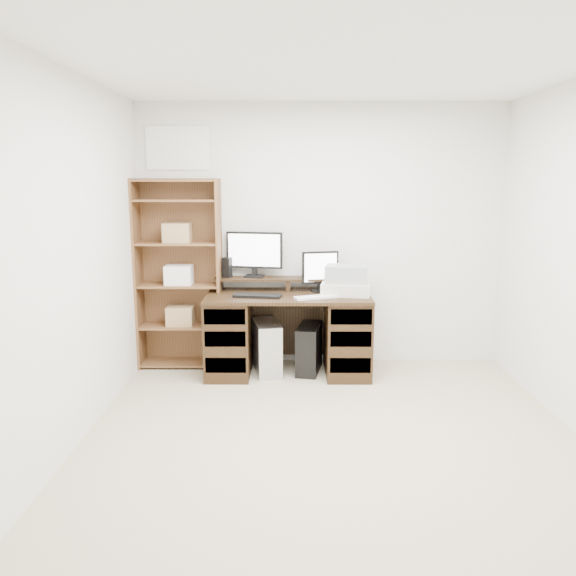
{
  "coord_description": "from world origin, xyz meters",
  "views": [
    {
      "loc": [
        -0.3,
        -3.42,
        1.79
      ],
      "look_at": [
        -0.31,
        1.43,
        0.85
      ],
      "focal_mm": 35.0,
      "sensor_mm": 36.0,
      "label": 1
    }
  ],
  "objects_px": {
    "monitor_small": "(320,270)",
    "printer": "(346,288)",
    "monitor_wide": "(254,252)",
    "tower_silver": "(267,347)",
    "desk": "(288,332)",
    "bookshelf": "(179,273)",
    "tower_black": "(309,349)"
  },
  "relations": [
    {
      "from": "monitor_wide",
      "to": "tower_silver",
      "type": "bearing_deg",
      "value": -53.11
    },
    {
      "from": "monitor_wide",
      "to": "printer",
      "type": "height_order",
      "value": "monitor_wide"
    },
    {
      "from": "monitor_wide",
      "to": "monitor_small",
      "type": "bearing_deg",
      "value": 0.2
    },
    {
      "from": "desk",
      "to": "bookshelf",
      "type": "height_order",
      "value": "bookshelf"
    },
    {
      "from": "monitor_wide",
      "to": "monitor_small",
      "type": "xyz_separation_m",
      "value": [
        0.62,
        -0.12,
        -0.15
      ]
    },
    {
      "from": "bookshelf",
      "to": "desk",
      "type": "bearing_deg",
      "value": -11.59
    },
    {
      "from": "tower_black",
      "to": "desk",
      "type": "bearing_deg",
      "value": -163.64
    },
    {
      "from": "monitor_wide",
      "to": "bookshelf",
      "type": "distance_m",
      "value": 0.74
    },
    {
      "from": "printer",
      "to": "bookshelf",
      "type": "height_order",
      "value": "bookshelf"
    },
    {
      "from": "monitor_wide",
      "to": "tower_silver",
      "type": "relative_size",
      "value": 1.11
    },
    {
      "from": "printer",
      "to": "monitor_small",
      "type": "bearing_deg",
      "value": 157.84
    },
    {
      "from": "bookshelf",
      "to": "tower_silver",
      "type": "bearing_deg",
      "value": -14.01
    },
    {
      "from": "tower_silver",
      "to": "desk",
      "type": "bearing_deg",
      "value": -11.8
    },
    {
      "from": "monitor_wide",
      "to": "tower_black",
      "type": "height_order",
      "value": "monitor_wide"
    },
    {
      "from": "tower_black",
      "to": "bookshelf",
      "type": "bearing_deg",
      "value": -178.27
    },
    {
      "from": "tower_silver",
      "to": "bookshelf",
      "type": "height_order",
      "value": "bookshelf"
    },
    {
      "from": "tower_silver",
      "to": "tower_black",
      "type": "xyz_separation_m",
      "value": [
        0.4,
        0.02,
        -0.02
      ]
    },
    {
      "from": "monitor_small",
      "to": "printer",
      "type": "xyz_separation_m",
      "value": [
        0.23,
        -0.14,
        -0.15
      ]
    },
    {
      "from": "monitor_wide",
      "to": "tower_silver",
      "type": "xyz_separation_m",
      "value": [
        0.12,
        -0.25,
        -0.87
      ]
    },
    {
      "from": "tower_black",
      "to": "monitor_wide",
      "type": "bearing_deg",
      "value": 165.98
    },
    {
      "from": "monitor_small",
      "to": "tower_black",
      "type": "height_order",
      "value": "monitor_small"
    },
    {
      "from": "tower_silver",
      "to": "tower_black",
      "type": "height_order",
      "value": "tower_silver"
    },
    {
      "from": "desk",
      "to": "tower_black",
      "type": "bearing_deg",
      "value": 5.75
    },
    {
      "from": "tower_silver",
      "to": "tower_black",
      "type": "relative_size",
      "value": 1.02
    },
    {
      "from": "printer",
      "to": "bookshelf",
      "type": "bearing_deg",
      "value": -178.81
    },
    {
      "from": "tower_silver",
      "to": "tower_black",
      "type": "distance_m",
      "value": 0.4
    },
    {
      "from": "printer",
      "to": "tower_silver",
      "type": "height_order",
      "value": "printer"
    },
    {
      "from": "monitor_wide",
      "to": "tower_silver",
      "type": "height_order",
      "value": "monitor_wide"
    },
    {
      "from": "desk",
      "to": "printer",
      "type": "relative_size",
      "value": 3.41
    },
    {
      "from": "tower_silver",
      "to": "tower_black",
      "type": "bearing_deg",
      "value": -8.43
    },
    {
      "from": "monitor_small",
      "to": "printer",
      "type": "distance_m",
      "value": 0.31
    },
    {
      "from": "desk",
      "to": "bookshelf",
      "type": "xyz_separation_m",
      "value": [
        -1.04,
        0.21,
        0.53
      ]
    }
  ]
}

